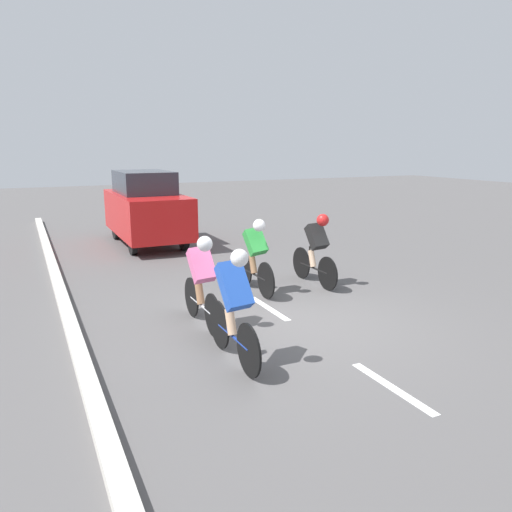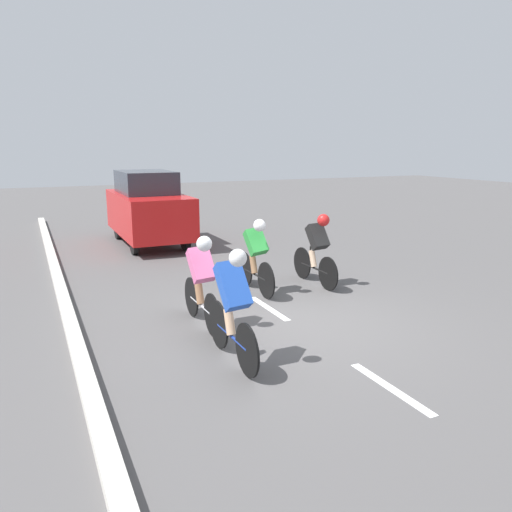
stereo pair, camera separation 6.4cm
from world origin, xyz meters
The scene contains 10 objects.
ground_plane centered at (0.00, 0.00, 0.00)m, with size 60.00×60.00×0.00m, color #565454.
lane_stripe_near centered at (0.00, 2.44, 0.00)m, with size 0.12×1.40×0.01m, color white.
lane_stripe_mid centered at (0.00, -0.76, 0.00)m, with size 0.12×1.40×0.01m, color white.
lane_stripe_far centered at (0.00, -3.96, 0.00)m, with size 0.12×1.40×0.01m, color white.
curb centered at (3.20, -0.76, 0.07)m, with size 0.20×25.14×0.14m, color beige.
cyclist_green centered at (-0.19, -1.70, 0.77)m, with size 0.38×1.65×1.45m.
cyclist_blue centered at (1.40, 1.05, 0.82)m, with size 0.36×1.65×1.56m.
cyclist_black centered at (-1.52, -1.68, 0.79)m, with size 0.35×1.66×1.47m.
cyclist_pink centered at (1.34, -0.37, 0.79)m, with size 0.36×1.64×1.48m.
support_car centered at (0.54, -7.36, 1.03)m, with size 1.70×3.92×2.05m.
Camera 1 is at (3.71, 6.59, 2.76)m, focal length 35.00 mm.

